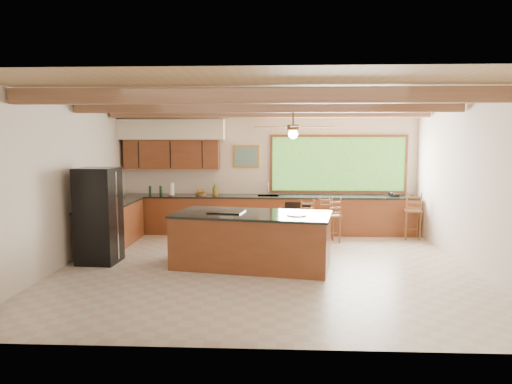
{
  "coord_description": "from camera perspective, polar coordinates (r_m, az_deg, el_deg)",
  "views": [
    {
      "loc": [
        0.2,
        -7.96,
        2.25
      ],
      "look_at": [
        -0.2,
        0.8,
        1.25
      ],
      "focal_mm": 32.0,
      "sensor_mm": 36.0,
      "label": 1
    }
  ],
  "objects": [
    {
      "name": "bar_stool_c",
      "position": [
        10.56,
        8.86,
        -2.65
      ],
      "size": [
        0.43,
        0.43,
        0.98
      ],
      "rotation": [
        0.0,
        0.0,
        -0.24
      ],
      "color": "brown",
      "rests_on": "ground"
    },
    {
      "name": "room_shell",
      "position": [
        8.62,
        0.14,
        6.27
      ],
      "size": [
        7.27,
        6.54,
        3.02
      ],
      "color": "beige",
      "rests_on": "ground"
    },
    {
      "name": "counter_run",
      "position": [
        10.68,
        -2.92,
        -3.12
      ],
      "size": [
        7.12,
        3.1,
        1.24
      ],
      "color": "brown",
      "rests_on": "ground"
    },
    {
      "name": "refrigerator",
      "position": [
        8.83,
        -19.07,
        -2.81
      ],
      "size": [
        0.72,
        0.7,
        1.75
      ],
      "rotation": [
        0.0,
        0.0,
        -0.05
      ],
      "color": "black",
      "rests_on": "ground"
    },
    {
      "name": "bar_stool_a",
      "position": [
        10.16,
        6.45,
        -3.08
      ],
      "size": [
        0.37,
        0.37,
        0.95
      ],
      "rotation": [
        0.0,
        0.0,
        -0.09
      ],
      "color": "brown",
      "rests_on": "ground"
    },
    {
      "name": "bar_stool_b",
      "position": [
        10.09,
        9.4,
        -3.03
      ],
      "size": [
        0.47,
        0.48,
        1.0
      ],
      "rotation": [
        0.0,
        0.0,
        0.42
      ],
      "color": "brown",
      "rests_on": "ground"
    },
    {
      "name": "ground",
      "position": [
        8.28,
        1.12,
        -9.27
      ],
      "size": [
        7.2,
        7.2,
        0.0
      ],
      "primitive_type": "plane",
      "color": "beige",
      "rests_on": "ground"
    },
    {
      "name": "bar_stool_d",
      "position": [
        10.93,
        19.06,
        -2.31
      ],
      "size": [
        0.43,
        0.43,
        1.08
      ],
      "rotation": [
        0.0,
        0.0,
        -0.11
      ],
      "color": "brown",
      "rests_on": "ground"
    },
    {
      "name": "island",
      "position": [
        8.2,
        -0.49,
        -5.96
      ],
      "size": [
        2.93,
        1.75,
        0.98
      ],
      "rotation": [
        0.0,
        0.0,
        -0.17
      ],
      "color": "brown",
      "rests_on": "ground"
    }
  ]
}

